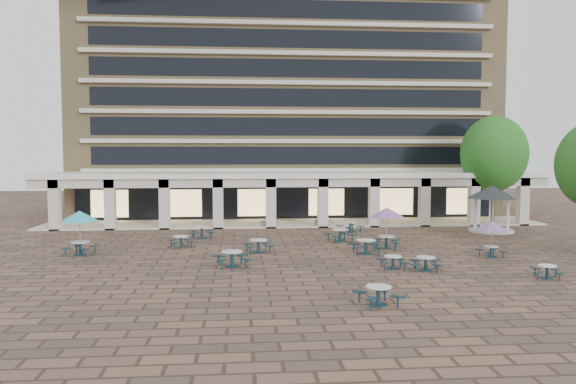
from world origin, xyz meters
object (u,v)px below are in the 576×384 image
Objects in this scene: picnic_table_1 at (378,294)px; gazebo at (492,197)px; picnic_table_0 at (232,257)px; planter_left at (268,222)px; planter_right at (324,219)px; picnic_table_2 at (393,261)px.

gazebo reaches higher than picnic_table_1.
planter_left is at bearing 70.31° from picnic_table_0.
gazebo is at bearing -13.37° from planter_left.
planter_right is at bearing 55.31° from picnic_table_0.
planter_right reaches higher than picnic_table_2.
picnic_table_2 is 18.01m from planter_left.
picnic_table_0 is 1.41× the size of planter_left.
picnic_table_1 is 1.31× the size of planter_left.
picnic_table_2 is (2.47, 6.81, -0.05)m from picnic_table_1.
picnic_table_0 is at bearing 114.76° from picnic_table_1.
gazebo is (13.77, 19.87, 2.18)m from picnic_table_1.
picnic_table_0 is at bearing -149.06° from gazebo.
picnic_table_2 is (8.38, -1.25, -0.09)m from picnic_table_0.
picnic_table_2 is 1.09× the size of planter_left.
planter_right reaches higher than planter_left.
picnic_table_2 is at bearing -86.32° from planter_right.
gazebo is 13.20m from planter_right.
gazebo reaches higher than picnic_table_0.
picnic_table_0 is 23.05m from gazebo.
gazebo reaches higher than planter_left.
picnic_table_0 is 10.00m from picnic_table_1.
gazebo reaches higher than picnic_table_2.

